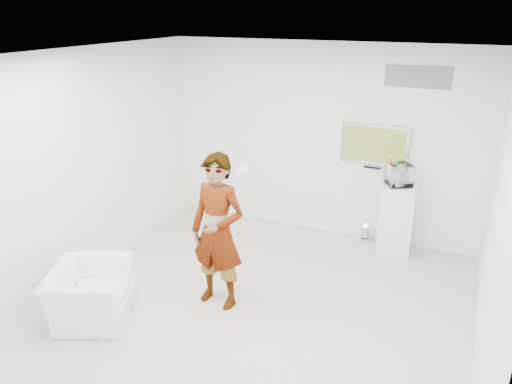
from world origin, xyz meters
TOP-DOWN VIEW (x-y plane):
  - room at (0.00, 0.00)m, footprint 5.01×5.01m
  - tv at (0.85, 2.45)m, footprint 1.00×0.08m
  - logo_decal at (1.35, 2.49)m, footprint 0.90×0.02m
  - person at (-0.44, -0.09)m, footprint 0.74×0.52m
  - armchair at (-1.67, -0.99)m, footprint 1.17×1.23m
  - pedestal at (1.28, 2.14)m, footprint 0.61×0.61m
  - floor_uplight at (0.83, 2.36)m, footprint 0.18×0.18m
  - vitrine at (1.28, 2.14)m, footprint 0.43×0.43m
  - console at (1.28, 2.14)m, footprint 0.09×0.18m
  - wii_remote at (-0.18, 0.04)m, footprint 0.09×0.15m

SIDE VIEW (x-z plane):
  - floor_uplight at x=0.83m, z-range 0.00..0.28m
  - armchair at x=-1.67m, z-range 0.00..0.63m
  - pedestal at x=1.28m, z-range 0.00..1.07m
  - person at x=-0.44m, z-range 0.00..1.92m
  - console at x=1.28m, z-range 1.07..1.31m
  - vitrine at x=1.28m, z-range 1.07..1.38m
  - room at x=0.00m, z-range 0.00..3.00m
  - tv at x=0.85m, z-range 1.25..1.85m
  - wii_remote at x=-0.18m, z-range 1.71..1.74m
  - logo_decal at x=1.35m, z-range 2.40..2.70m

